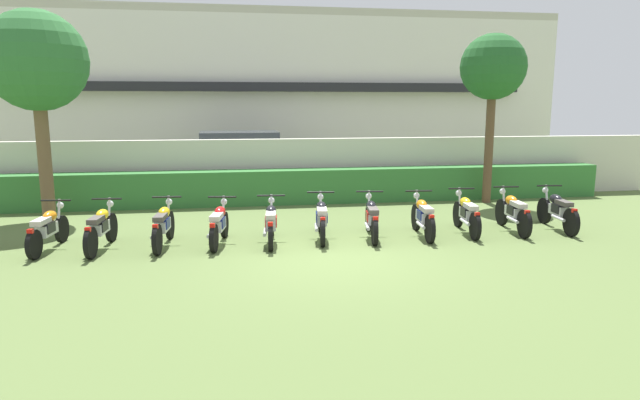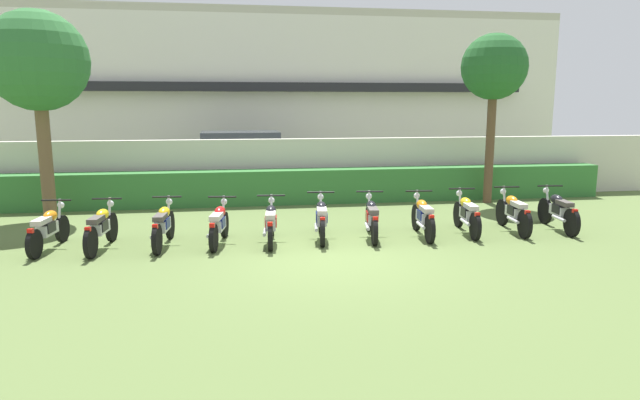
{
  "view_description": "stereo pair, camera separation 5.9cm",
  "coord_description": "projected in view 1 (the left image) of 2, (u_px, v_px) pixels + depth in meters",
  "views": [
    {
      "loc": [
        -1.89,
        -9.95,
        2.9
      ],
      "look_at": [
        0.0,
        1.7,
        0.81
      ],
      "focal_mm": 31.04,
      "sensor_mm": 36.0,
      "label": 1
    },
    {
      "loc": [
        -1.83,
        -9.96,
        2.9
      ],
      "look_at": [
        0.0,
        1.7,
        0.81
      ],
      "focal_mm": 31.04,
      "sensor_mm": 36.0,
      "label": 2
    }
  ],
  "objects": [
    {
      "name": "hedge_row",
      "position": [
        297.0,
        186.0,
        16.06
      ],
      "size": [
        18.6,
        0.7,
        0.99
      ],
      "primitive_type": "cube",
      "color": "#337033",
      "rests_on": "ground"
    },
    {
      "name": "motorcycle_in_row_1",
      "position": [
        101.0,
        228.0,
        10.96
      ],
      "size": [
        0.6,
        1.92,
        0.96
      ],
      "rotation": [
        0.0,
        0.0,
        1.48
      ],
      "color": "black",
      "rests_on": "ground"
    },
    {
      "name": "motorcycle_in_row_9",
      "position": [
        513.0,
        212.0,
        12.53
      ],
      "size": [
        0.6,
        1.93,
        0.97
      ],
      "rotation": [
        0.0,
        0.0,
        1.46
      ],
      "color": "black",
      "rests_on": "ground"
    },
    {
      "name": "tree_near_inspector",
      "position": [
        36.0,
        63.0,
        13.44
      ],
      "size": [
        2.45,
        2.45,
        5.13
      ],
      "color": "brown",
      "rests_on": "ground"
    },
    {
      "name": "motorcycle_in_row_2",
      "position": [
        163.0,
        225.0,
        11.21
      ],
      "size": [
        0.6,
        1.91,
        0.96
      ],
      "rotation": [
        0.0,
        0.0,
        1.49
      ],
      "color": "black",
      "rests_on": "ground"
    },
    {
      "name": "motorcycle_in_row_4",
      "position": [
        271.0,
        222.0,
        11.49
      ],
      "size": [
        0.6,
        1.86,
        0.94
      ],
      "rotation": [
        0.0,
        0.0,
        1.48
      ],
      "color": "black",
      "rests_on": "ground"
    },
    {
      "name": "motorcycle_in_row_7",
      "position": [
        423.0,
        216.0,
        12.05
      ],
      "size": [
        0.6,
        1.81,
        0.96
      ],
      "rotation": [
        0.0,
        0.0,
        1.48
      ],
      "color": "black",
      "rests_on": "ground"
    },
    {
      "name": "motorcycle_in_row_10",
      "position": [
        558.0,
        210.0,
        12.7
      ],
      "size": [
        0.6,
        1.94,
        0.97
      ],
      "rotation": [
        0.0,
        0.0,
        1.46
      ],
      "color": "black",
      "rests_on": "ground"
    },
    {
      "name": "motorcycle_in_row_8",
      "position": [
        467.0,
        214.0,
        12.35
      ],
      "size": [
        0.6,
        1.88,
        0.96
      ],
      "rotation": [
        0.0,
        0.0,
        1.45
      ],
      "color": "black",
      "rests_on": "ground"
    },
    {
      "name": "parked_car",
      "position": [
        244.0,
        159.0,
        19.54
      ],
      "size": [
        4.54,
        2.15,
        1.89
      ],
      "rotation": [
        0.0,
        0.0,
        0.02
      ],
      "color": "#9EA3A8",
      "rests_on": "ground"
    },
    {
      "name": "building",
      "position": [
        270.0,
        93.0,
        25.36
      ],
      "size": [
        24.48,
        6.5,
        6.69
      ],
      "color": "silver",
      "rests_on": "ground"
    },
    {
      "name": "motorcycle_in_row_5",
      "position": [
        321.0,
        219.0,
        11.82
      ],
      "size": [
        0.6,
        1.86,
        0.96
      ],
      "rotation": [
        0.0,
        0.0,
        1.44
      ],
      "color": "black",
      "rests_on": "ground"
    },
    {
      "name": "ground",
      "position": [
        334.0,
        257.0,
        10.48
      ],
      "size": [
        60.0,
        60.0,
        0.0
      ],
      "primitive_type": "plane",
      "color": "#566B38"
    },
    {
      "name": "compound_wall",
      "position": [
        294.0,
        169.0,
        16.67
      ],
      "size": [
        23.26,
        0.3,
        1.83
      ],
      "primitive_type": "cube",
      "color": "beige",
      "rests_on": "ground"
    },
    {
      "name": "tree_far_side",
      "position": [
        493.0,
        69.0,
        15.6
      ],
      "size": [
        1.85,
        1.85,
        4.82
      ],
      "color": "brown",
      "rests_on": "ground"
    },
    {
      "name": "motorcycle_in_row_6",
      "position": [
        371.0,
        218.0,
        11.94
      ],
      "size": [
        0.61,
        1.9,
        0.95
      ],
      "rotation": [
        0.0,
        0.0,
        1.42
      ],
      "color": "black",
      "rests_on": "ground"
    },
    {
      "name": "motorcycle_in_row_3",
      "position": [
        219.0,
        224.0,
        11.37
      ],
      "size": [
        0.61,
        1.79,
        0.94
      ],
      "rotation": [
        0.0,
        0.0,
        1.41
      ],
      "color": "black",
      "rests_on": "ground"
    },
    {
      "name": "motorcycle_in_row_0",
      "position": [
        48.0,
        229.0,
        10.91
      ],
      "size": [
        0.6,
        1.86,
        0.94
      ],
      "rotation": [
        0.0,
        0.0,
        1.47
      ],
      "color": "black",
      "rests_on": "ground"
    }
  ]
}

